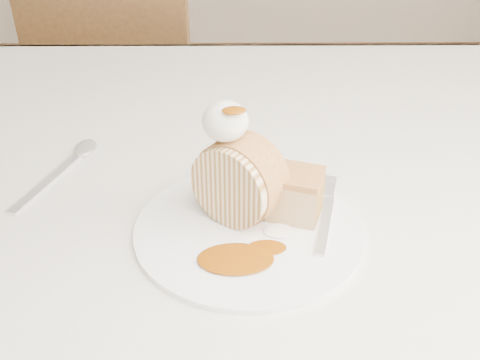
{
  "coord_description": "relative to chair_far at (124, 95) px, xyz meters",
  "views": [
    {
      "loc": [
        0.03,
        -0.52,
        1.13
      ],
      "look_at": [
        0.04,
        -0.02,
        0.81
      ],
      "focal_mm": 40.0,
      "sensor_mm": 36.0,
      "label": 1
    }
  ],
  "objects": [
    {
      "name": "caramel_pool",
      "position": [
        0.32,
        -1.0,
        0.24
      ],
      "size": [
        0.09,
        0.08,
        0.0
      ],
      "primitive_type": null,
      "rotation": [
        0.0,
        0.0,
        -0.32
      ],
      "color": "#803D05",
      "rests_on": "plate"
    },
    {
      "name": "whipped_cream",
      "position": [
        0.31,
        -0.91,
        0.36
      ],
      "size": [
        0.05,
        0.05,
        0.04
      ],
      "primitive_type": "ellipsoid",
      "color": "white",
      "rests_on": "roulade_slice"
    },
    {
      "name": "plate",
      "position": [
        0.34,
        -0.94,
        0.23
      ],
      "size": [
        0.33,
        0.33,
        0.01
      ],
      "primitive_type": "cylinder",
      "rotation": [
        0.0,
        0.0,
        -0.32
      ],
      "color": "white",
      "rests_on": "table"
    },
    {
      "name": "chair_far",
      "position": [
        0.0,
        0.0,
        0.0
      ],
      "size": [
        0.46,
        0.46,
        0.91
      ],
      "rotation": [
        0.0,
        0.0,
        3.06
      ],
      "color": "brown",
      "rests_on": "ground"
    },
    {
      "name": "roulade_slice",
      "position": [
        0.32,
        -0.92,
        0.29
      ],
      "size": [
        0.11,
        0.1,
        0.1
      ],
      "primitive_type": "cylinder",
      "rotation": [
        1.57,
        0.0,
        -0.61
      ],
      "color": "beige",
      "rests_on": "plate"
    },
    {
      "name": "table",
      "position": [
        0.29,
        -0.71,
        0.14
      ],
      "size": [
        1.4,
        0.9,
        0.75
      ],
      "color": "silver",
      "rests_on": "ground"
    },
    {
      "name": "fork",
      "position": [
        0.42,
        -0.94,
        0.24
      ],
      "size": [
        0.06,
        0.16,
        0.0
      ],
      "primitive_type": "cube",
      "rotation": [
        0.0,
        0.0,
        -0.25
      ],
      "color": "silver",
      "rests_on": "plate"
    },
    {
      "name": "spoon",
      "position": [
        0.07,
        -0.84,
        0.23
      ],
      "size": [
        0.08,
        0.18,
        0.0
      ],
      "primitive_type": "cube",
      "rotation": [
        0.0,
        0.0,
        -0.31
      ],
      "color": "silver",
      "rests_on": "table"
    },
    {
      "name": "caramel_drizzle",
      "position": [
        0.32,
        -0.93,
        0.38
      ],
      "size": [
        0.03,
        0.02,
        0.01
      ],
      "primitive_type": "ellipsoid",
      "color": "#803D05",
      "rests_on": "whipped_cream"
    },
    {
      "name": "cake_chunk",
      "position": [
        0.39,
        -0.92,
        0.26
      ],
      "size": [
        0.07,
        0.07,
        0.05
      ],
      "primitive_type": "cube",
      "rotation": [
        0.0,
        0.0,
        -0.32
      ],
      "color": "#BA7946",
      "rests_on": "plate"
    }
  ]
}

